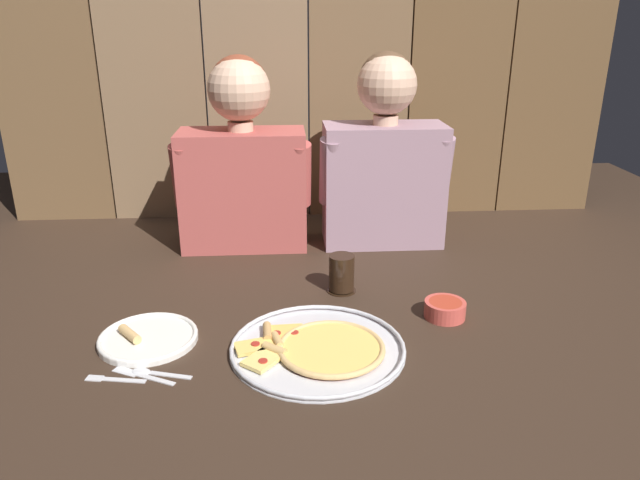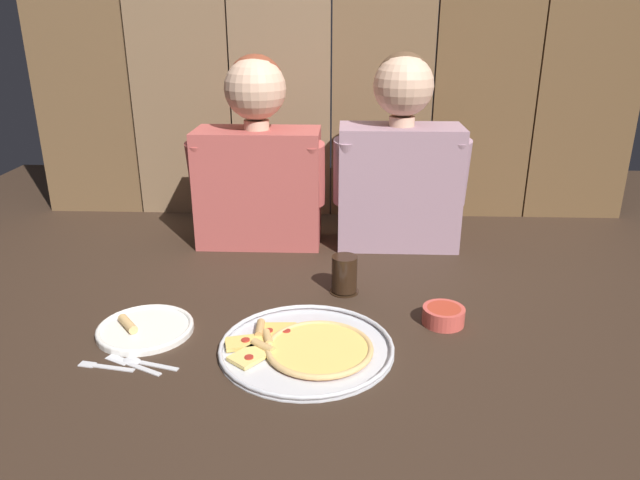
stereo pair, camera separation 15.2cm
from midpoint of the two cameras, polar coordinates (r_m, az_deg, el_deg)
ground_plane at (r=1.50m, az=3.11°, el=-7.87°), size 3.20×3.20×0.00m
pizza_tray at (r=1.37m, az=2.02°, el=-10.37°), size 0.40×0.40×0.03m
dinner_plate at (r=1.49m, az=-13.75°, el=-8.35°), size 0.23×0.23×0.03m
drinking_glass at (r=1.63m, az=5.03°, el=-3.42°), size 0.08×0.08×0.11m
dipping_bowl at (r=1.52m, az=14.69°, el=-7.14°), size 0.10×0.10×0.04m
table_fork at (r=1.38m, az=-17.16°, el=-11.63°), size 0.13×0.04×0.01m
table_knife at (r=1.36m, az=-14.55°, el=-11.65°), size 0.15×0.08×0.01m
table_spoon at (r=1.37m, az=-13.90°, el=-11.37°), size 0.14×0.06×0.01m
diner_left at (r=1.93m, az=-3.77°, el=7.77°), size 0.44×0.20×0.61m
diner_right at (r=1.93m, az=9.98°, el=7.64°), size 0.43×0.20×0.62m
wooden_backdrop_wall at (r=2.18m, az=3.27°, el=21.17°), size 2.19×0.03×1.47m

